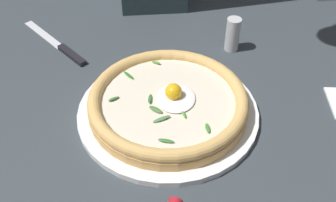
# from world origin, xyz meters

# --- Properties ---
(ground_plane) EXTENTS (2.40, 2.40, 0.03)m
(ground_plane) POSITION_xyz_m (0.00, 0.00, -0.01)
(ground_plane) COLOR #343C42
(ground_plane) RESTS_ON ground
(pizza_plate) EXTENTS (0.34, 0.34, 0.01)m
(pizza_plate) POSITION_xyz_m (-0.04, 0.02, 0.01)
(pizza_plate) COLOR white
(pizza_plate) RESTS_ON ground
(pizza) EXTENTS (0.29, 0.29, 0.05)m
(pizza) POSITION_xyz_m (-0.04, 0.02, 0.03)
(pizza) COLOR #E4AB5F
(pizza) RESTS_ON pizza_plate
(table_knife) EXTENTS (0.18, 0.20, 0.01)m
(table_knife) POSITION_xyz_m (-0.23, -0.24, 0.00)
(table_knife) COLOR silver
(table_knife) RESTS_ON ground
(pepper_shaker) EXTENTS (0.03, 0.03, 0.08)m
(pepper_shaker) POSITION_xyz_m (-0.27, 0.14, 0.04)
(pepper_shaker) COLOR silver
(pepper_shaker) RESTS_ON ground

